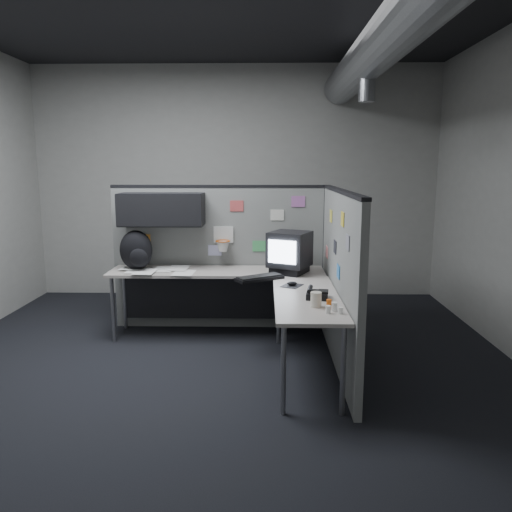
{
  "coord_description": "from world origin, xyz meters",
  "views": [
    {
      "loc": [
        0.43,
        -4.26,
        1.84
      ],
      "look_at": [
        0.33,
        0.35,
        1.0
      ],
      "focal_mm": 35.0,
      "sensor_mm": 36.0,
      "label": 1
    }
  ],
  "objects_px": {
    "keyboard": "(259,278)",
    "phone": "(317,294)",
    "desk": "(238,287)",
    "backpack": "(136,251)",
    "monitor": "(290,252)"
  },
  "relations": [
    {
      "from": "keyboard",
      "to": "phone",
      "type": "height_order",
      "value": "phone"
    },
    {
      "from": "keyboard",
      "to": "phone",
      "type": "xyz_separation_m",
      "value": [
        0.5,
        -0.68,
        0.01
      ]
    },
    {
      "from": "desk",
      "to": "backpack",
      "type": "bearing_deg",
      "value": 165.62
    },
    {
      "from": "backpack",
      "to": "phone",
      "type": "bearing_deg",
      "value": -35.92
    },
    {
      "from": "monitor",
      "to": "backpack",
      "type": "height_order",
      "value": "monitor"
    },
    {
      "from": "desk",
      "to": "phone",
      "type": "xyz_separation_m",
      "value": [
        0.71,
        -0.84,
        0.15
      ]
    },
    {
      "from": "keyboard",
      "to": "backpack",
      "type": "bearing_deg",
      "value": 173.47
    },
    {
      "from": "phone",
      "to": "backpack",
      "type": "distance_m",
      "value": 2.15
    },
    {
      "from": "keyboard",
      "to": "backpack",
      "type": "xyz_separation_m",
      "value": [
        -1.33,
        0.45,
        0.19
      ]
    },
    {
      "from": "phone",
      "to": "desk",
      "type": "bearing_deg",
      "value": 148.53
    },
    {
      "from": "keyboard",
      "to": "monitor",
      "type": "bearing_deg",
      "value": 59.06
    },
    {
      "from": "desk",
      "to": "phone",
      "type": "relative_size",
      "value": 10.44
    },
    {
      "from": "desk",
      "to": "backpack",
      "type": "relative_size",
      "value": 5.38
    },
    {
      "from": "desk",
      "to": "monitor",
      "type": "bearing_deg",
      "value": 17.58
    },
    {
      "from": "keyboard",
      "to": "phone",
      "type": "bearing_deg",
      "value": -41.68
    }
  ]
}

